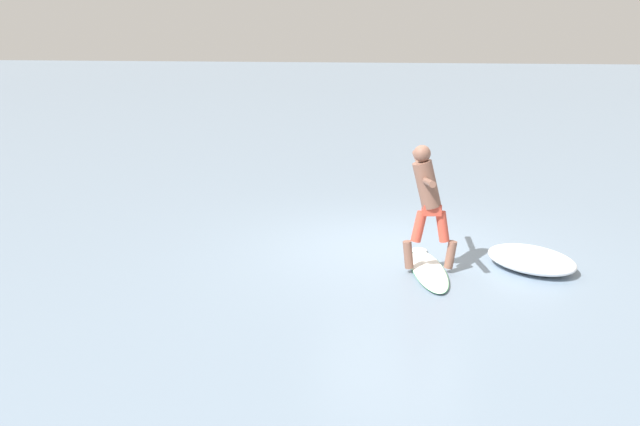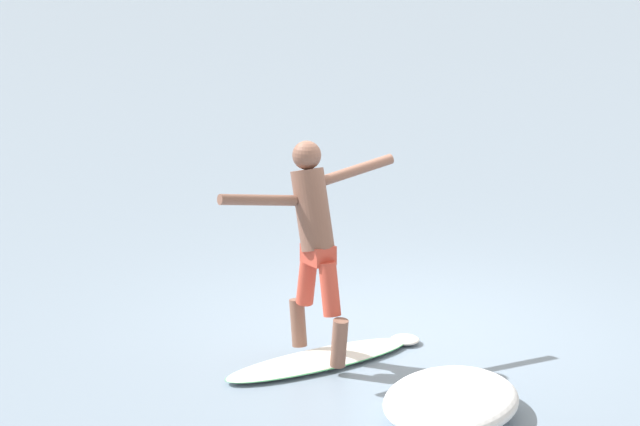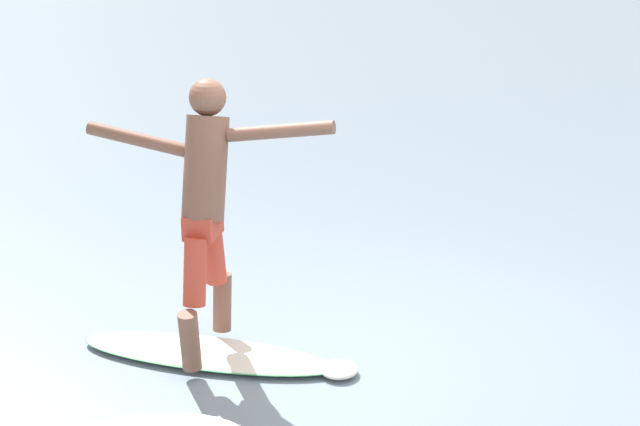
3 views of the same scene
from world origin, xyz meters
name	(u,v)px [view 2 (image 2 of 3)]	position (x,y,z in m)	size (l,w,h in m)	color
ground_plane	(396,328)	(0.00, 0.00, 0.00)	(200.00, 200.00, 0.00)	gray
surfboard	(321,359)	(-0.97, -0.62, 0.04)	(2.00, 0.88, 0.21)	white
surfer	(313,231)	(-1.02, -0.55, 1.17)	(1.69, 0.81, 1.84)	brown
wave_foam_at_tail	(451,401)	(-0.48, -2.12, 0.15)	(1.67, 1.72, 0.29)	white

